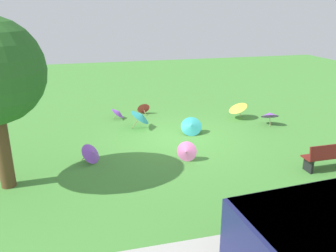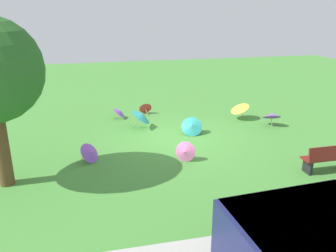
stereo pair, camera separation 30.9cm
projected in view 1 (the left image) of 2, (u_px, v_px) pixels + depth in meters
The scene contains 10 objects.
ground at pixel (177, 139), 13.38m from camera, with size 40.00×40.00×0.00m, color #478C38.
park_bench at pixel (329, 156), 10.67m from camera, with size 1.61×0.50×0.90m.
parasol_red_0 at pixel (143, 108), 16.40m from camera, with size 0.63×0.63×0.58m.
parasol_purple_0 at pixel (270, 115), 14.80m from camera, with size 0.93×0.92×0.70m.
parasol_teal_0 at pixel (141, 116), 14.31m from camera, with size 1.00×1.05×0.89m.
parasol_purple_2 at pixel (118, 112), 15.61m from camera, with size 0.66×0.71×0.56m.
parasol_yellow_0 at pixel (238, 107), 15.58m from camera, with size 0.94×0.96×0.79m.
parasol_pink_0 at pixel (186, 152), 11.33m from camera, with size 0.72×0.70×0.68m.
parasol_purple_3 at pixel (92, 153), 11.21m from camera, with size 0.85×0.88×0.67m.
parasol_teal_1 at pixel (191, 126), 13.72m from camera, with size 0.98×0.87×0.71m.
Camera 1 is at (3.43, 12.00, 4.85)m, focal length 37.09 mm.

